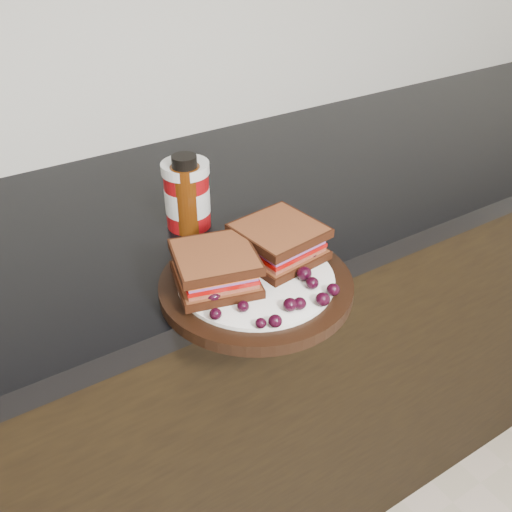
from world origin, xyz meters
The scene contains 28 objects.
base_cabinets centered at (0.00, 1.70, 0.43)m, with size 3.96×0.58×0.86m, color black.
countertop centered at (0.00, 1.70, 0.88)m, with size 3.98×0.60×0.04m, color black.
plate centered at (0.20, 1.41, 0.91)m, with size 0.28×0.28×0.02m, color black.
sandwich_left centered at (0.14, 1.43, 0.95)m, with size 0.11×0.11×0.05m, color brown, non-canonical shape.
sandwich_right centered at (0.26, 1.44, 0.95)m, with size 0.11×0.11×0.05m, color brown, non-canonical shape.
grape_0 centered at (0.11, 1.36, 0.93)m, with size 0.02×0.02×0.02m, color black.
grape_1 centered at (0.14, 1.36, 0.93)m, with size 0.02×0.02×0.02m, color black.
grape_2 centered at (0.15, 1.32, 0.93)m, with size 0.01×0.01×0.01m, color black.
grape_3 centered at (0.16, 1.31, 0.93)m, with size 0.02×0.02×0.02m, color black.
grape_4 centered at (0.20, 1.32, 0.93)m, with size 0.02×0.02×0.02m, color black.
grape_5 centered at (0.21, 1.32, 0.93)m, with size 0.02×0.02×0.02m, color black.
grape_6 centered at (0.24, 1.31, 0.93)m, with size 0.02×0.02×0.02m, color black.
grape_7 centered at (0.27, 1.32, 0.93)m, with size 0.02×0.02×0.02m, color black.
grape_8 centered at (0.25, 1.35, 0.93)m, with size 0.02×0.02×0.02m, color black.
grape_9 centered at (0.25, 1.37, 0.93)m, with size 0.02×0.02×0.02m, color black.
grape_10 centered at (0.29, 1.40, 0.93)m, with size 0.02×0.02×0.02m, color black.
grape_11 centered at (0.27, 1.41, 0.93)m, with size 0.02×0.02×0.02m, color black.
grape_12 centered at (0.27, 1.44, 0.93)m, with size 0.02×0.02×0.02m, color black.
grape_13 centered at (0.26, 1.47, 0.93)m, with size 0.02×0.02×0.01m, color black.
grape_14 centered at (0.14, 1.47, 0.93)m, with size 0.02×0.02×0.02m, color black.
grape_15 centered at (0.15, 1.44, 0.93)m, with size 0.02×0.02×0.02m, color black.
grape_16 centered at (0.12, 1.43, 0.93)m, with size 0.02×0.02×0.02m, color black.
grape_17 centered at (0.12, 1.39, 0.93)m, with size 0.02×0.02×0.02m, color black.
grape_18 centered at (0.13, 1.46, 0.93)m, with size 0.02×0.02×0.02m, color black.
grape_19 centered at (0.12, 1.44, 0.93)m, with size 0.02×0.02×0.02m, color black.
grape_20 centered at (0.13, 1.41, 0.93)m, with size 0.02×0.02×0.02m, color black.
condiment_jar centered at (0.20, 1.63, 0.96)m, with size 0.08×0.08×0.12m, color maroon.
oil_bottle centered at (0.20, 1.62, 0.97)m, with size 0.05×0.05×0.14m, color #4E2207.
Camera 1 is at (-0.16, 0.85, 1.40)m, focal length 40.00 mm.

